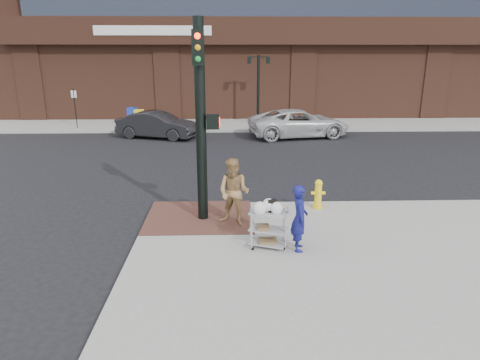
{
  "coord_description": "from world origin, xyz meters",
  "views": [
    {
      "loc": [
        0.16,
        -9.73,
        4.37
      ],
      "look_at": [
        0.47,
        0.61,
        1.25
      ],
      "focal_mm": 32.0,
      "sensor_mm": 36.0,
      "label": 1
    }
  ],
  "objects_px": {
    "pedestrian_tan": "(234,192)",
    "minivan_white": "(299,123)",
    "sedan_dark": "(157,125)",
    "utility_cart": "(268,226)",
    "traffic_signal_pole": "(201,117)",
    "lamp_post": "(258,82)",
    "fire_hydrant": "(318,194)",
    "woman_blue": "(299,218)"
  },
  "relations": [
    {
      "from": "traffic_signal_pole",
      "to": "minivan_white",
      "type": "xyz_separation_m",
      "value": [
        4.41,
        11.83,
        -2.1
      ]
    },
    {
      "from": "lamp_post",
      "to": "minivan_white",
      "type": "bearing_deg",
      "value": -60.4
    },
    {
      "from": "traffic_signal_pole",
      "to": "lamp_post",
      "type": "bearing_deg",
      "value": 80.76
    },
    {
      "from": "sedan_dark",
      "to": "fire_hydrant",
      "type": "relative_size",
      "value": 5.05
    },
    {
      "from": "woman_blue",
      "to": "pedestrian_tan",
      "type": "relative_size",
      "value": 0.87
    },
    {
      "from": "pedestrian_tan",
      "to": "minivan_white",
      "type": "height_order",
      "value": "pedestrian_tan"
    },
    {
      "from": "traffic_signal_pole",
      "to": "fire_hydrant",
      "type": "xyz_separation_m",
      "value": [
        3.15,
        0.7,
        -2.26
      ]
    },
    {
      "from": "traffic_signal_pole",
      "to": "minivan_white",
      "type": "height_order",
      "value": "traffic_signal_pole"
    },
    {
      "from": "fire_hydrant",
      "to": "pedestrian_tan",
      "type": "bearing_deg",
      "value": -154.97
    },
    {
      "from": "pedestrian_tan",
      "to": "sedan_dark",
      "type": "xyz_separation_m",
      "value": [
        -3.81,
        12.13,
        -0.31
      ]
    },
    {
      "from": "lamp_post",
      "to": "fire_hydrant",
      "type": "height_order",
      "value": "lamp_post"
    },
    {
      "from": "sedan_dark",
      "to": "minivan_white",
      "type": "distance_m",
      "value": 7.43
    },
    {
      "from": "woman_blue",
      "to": "fire_hydrant",
      "type": "xyz_separation_m",
      "value": [
        0.96,
        2.59,
        -0.32
      ]
    },
    {
      "from": "minivan_white",
      "to": "lamp_post",
      "type": "bearing_deg",
      "value": 18.83
    },
    {
      "from": "sedan_dark",
      "to": "minivan_white",
      "type": "relative_size",
      "value": 0.8
    },
    {
      "from": "sedan_dark",
      "to": "traffic_signal_pole",
      "type": "bearing_deg",
      "value": -147.6
    },
    {
      "from": "woman_blue",
      "to": "fire_hydrant",
      "type": "bearing_deg",
      "value": -16.94
    },
    {
      "from": "lamp_post",
      "to": "minivan_white",
      "type": "distance_m",
      "value": 4.34
    },
    {
      "from": "minivan_white",
      "to": "woman_blue",
      "type": "bearing_deg",
      "value": 160.03
    },
    {
      "from": "traffic_signal_pole",
      "to": "sedan_dark",
      "type": "relative_size",
      "value": 1.19
    },
    {
      "from": "pedestrian_tan",
      "to": "fire_hydrant",
      "type": "bearing_deg",
      "value": 49.99
    },
    {
      "from": "lamp_post",
      "to": "sedan_dark",
      "type": "bearing_deg",
      "value": -147.56
    },
    {
      "from": "pedestrian_tan",
      "to": "minivan_white",
      "type": "bearing_deg",
      "value": 98.45
    },
    {
      "from": "sedan_dark",
      "to": "lamp_post",
      "type": "bearing_deg",
      "value": -39.61
    },
    {
      "from": "pedestrian_tan",
      "to": "traffic_signal_pole",
      "type": "bearing_deg",
      "value": 177.93
    },
    {
      "from": "woman_blue",
      "to": "pedestrian_tan",
      "type": "height_order",
      "value": "pedestrian_tan"
    },
    {
      "from": "pedestrian_tan",
      "to": "fire_hydrant",
      "type": "distance_m",
      "value": 2.64
    },
    {
      "from": "lamp_post",
      "to": "fire_hydrant",
      "type": "bearing_deg",
      "value": -87.36
    },
    {
      "from": "utility_cart",
      "to": "minivan_white",
      "type": "bearing_deg",
      "value": 77.97
    },
    {
      "from": "minivan_white",
      "to": "pedestrian_tan",
      "type": "bearing_deg",
      "value": 152.72
    },
    {
      "from": "lamp_post",
      "to": "sedan_dark",
      "type": "distance_m",
      "value": 6.8
    },
    {
      "from": "pedestrian_tan",
      "to": "fire_hydrant",
      "type": "relative_size",
      "value": 2.06
    },
    {
      "from": "lamp_post",
      "to": "fire_hydrant",
      "type": "xyz_separation_m",
      "value": [
        0.67,
        -14.52,
        -2.04
      ]
    },
    {
      "from": "utility_cart",
      "to": "woman_blue",
      "type": "bearing_deg",
      "value": -12.74
    },
    {
      "from": "lamp_post",
      "to": "minivan_white",
      "type": "relative_size",
      "value": 0.76
    },
    {
      "from": "traffic_signal_pole",
      "to": "fire_hydrant",
      "type": "relative_size",
      "value": 6.02
    },
    {
      "from": "sedan_dark",
      "to": "utility_cart",
      "type": "xyz_separation_m",
      "value": [
        4.54,
        -13.47,
        -0.04
      ]
    },
    {
      "from": "sedan_dark",
      "to": "utility_cart",
      "type": "height_order",
      "value": "sedan_dark"
    },
    {
      "from": "traffic_signal_pole",
      "to": "fire_hydrant",
      "type": "height_order",
      "value": "traffic_signal_pole"
    },
    {
      "from": "woman_blue",
      "to": "sedan_dark",
      "type": "relative_size",
      "value": 0.36
    },
    {
      "from": "traffic_signal_pole",
      "to": "utility_cart",
      "type": "height_order",
      "value": "traffic_signal_pole"
    },
    {
      "from": "lamp_post",
      "to": "fire_hydrant",
      "type": "relative_size",
      "value": 4.81
    }
  ]
}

